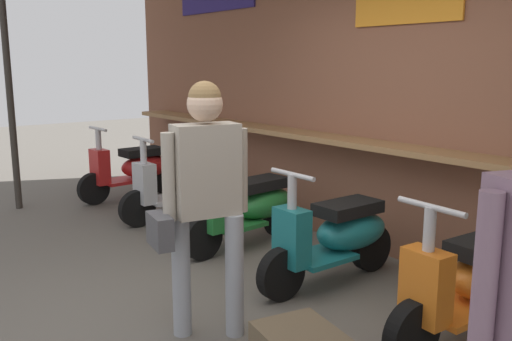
% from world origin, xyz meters
% --- Properties ---
extents(ground_plane, '(27.05, 27.05, 0.00)m').
position_xyz_m(ground_plane, '(0.00, 0.00, 0.00)').
color(ground_plane, '#605B54').
extents(market_stall_facade, '(9.66, 2.55, 3.73)m').
position_xyz_m(market_stall_facade, '(0.00, 1.86, 2.07)').
color(market_stall_facade, brown).
rests_on(market_stall_facade, ground_plane).
extents(scooter_red, '(0.46, 1.40, 0.97)m').
position_xyz_m(scooter_red, '(-3.69, 1.08, 0.39)').
color(scooter_red, red).
rests_on(scooter_red, ground_plane).
extents(scooter_silver, '(0.46, 1.40, 0.97)m').
position_xyz_m(scooter_silver, '(-2.43, 1.08, 0.39)').
color(scooter_silver, '#B2B5BA').
rests_on(scooter_silver, ground_plane).
extents(scooter_green, '(0.49, 1.40, 0.97)m').
position_xyz_m(scooter_green, '(-1.19, 1.08, 0.39)').
color(scooter_green, '#237533').
rests_on(scooter_green, ground_plane).
extents(scooter_teal, '(0.46, 1.40, 0.97)m').
position_xyz_m(scooter_teal, '(-0.04, 1.08, 0.39)').
color(scooter_teal, '#197075').
rests_on(scooter_teal, ground_plane).
extents(scooter_orange, '(0.49, 1.40, 0.97)m').
position_xyz_m(scooter_orange, '(1.16, 1.08, 0.39)').
color(scooter_orange, orange).
rests_on(scooter_orange, ground_plane).
extents(shopper_with_handbag, '(0.35, 0.66, 1.65)m').
position_xyz_m(shopper_with_handbag, '(0.07, -0.24, 1.00)').
color(shopper_with_handbag, '#999EA8').
rests_on(shopper_with_handbag, ground_plane).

